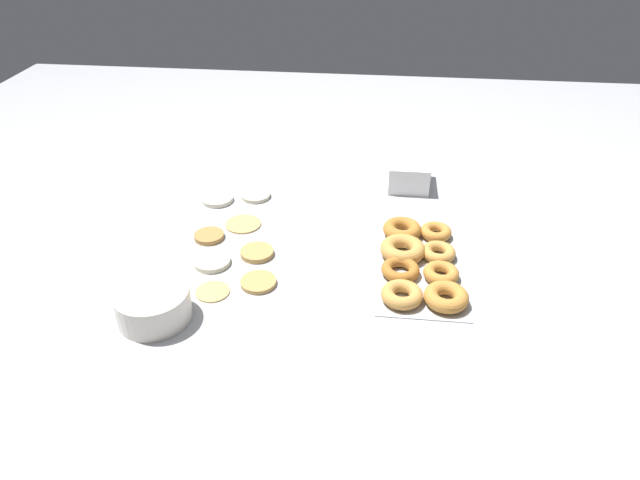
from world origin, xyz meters
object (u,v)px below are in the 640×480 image
object	(u,v)px
pancake_1	(243,223)
pancake_6	(257,253)
pancake_2	(259,282)
pancake_5	(209,236)
pancake_0	(212,262)
donut_tray	(418,262)
pancake_7	(217,199)
container_stack	(409,173)
batter_bowl	(153,305)
pancake_3	(212,291)
pancake_4	(256,195)

from	to	relation	value
pancake_1	pancake_6	bearing A→B (deg)	-154.04
pancake_2	pancake_5	world-z (taller)	pancake_5
pancake_0	donut_tray	distance (m)	0.52
pancake_7	container_stack	bearing A→B (deg)	-73.72
pancake_1	pancake_5	world-z (taller)	pancake_5
pancake_5	batter_bowl	bearing A→B (deg)	174.88
pancake_3	pancake_6	world-z (taller)	pancake_6
pancake_4	batter_bowl	size ratio (longest dim) A/B	0.54
pancake_5	container_stack	size ratio (longest dim) A/B	0.54
pancake_5	pancake_7	size ratio (longest dim) A/B	0.85
pancake_4	donut_tray	distance (m)	0.57
pancake_7	donut_tray	xyz separation A→B (m)	(-0.28, -0.59, 0.01)
pancake_2	pancake_4	bearing A→B (deg)	12.92
pancake_0	donut_tray	xyz separation A→B (m)	(0.04, -0.52, 0.01)
pancake_1	donut_tray	distance (m)	0.50
pancake_6	pancake_4	bearing A→B (deg)	12.45
pancake_2	pancake_0	bearing A→B (deg)	62.73
pancake_4	container_stack	size ratio (longest dim) A/B	0.60
pancake_7	pancake_4	bearing A→B (deg)	-71.43
pancake_4	pancake_5	distance (m)	0.25
pancake_5	container_stack	bearing A→B (deg)	-55.75
pancake_5	pancake_7	distance (m)	0.20
pancake_2	donut_tray	world-z (taller)	donut_tray
pancake_7	pancake_0	bearing A→B (deg)	-167.35
batter_bowl	pancake_2	bearing A→B (deg)	-54.52
pancake_0	pancake_4	world-z (taller)	pancake_0
pancake_7	donut_tray	world-z (taller)	donut_tray
pancake_4	pancake_5	xyz separation A→B (m)	(-0.24, 0.08, 0.00)
pancake_1	container_stack	world-z (taller)	container_stack
pancake_2	pancake_7	bearing A→B (deg)	28.04
donut_tray	pancake_3	bearing A→B (deg)	107.66
donut_tray	batter_bowl	xyz separation A→B (m)	(-0.26, 0.59, 0.02)
container_stack	pancake_1	bearing A→B (deg)	122.23
pancake_6	donut_tray	bearing A→B (deg)	-91.45
pancake_4	donut_tray	size ratio (longest dim) A/B	0.22
pancake_2	pancake_3	bearing A→B (deg)	112.71
pancake_0	pancake_3	distance (m)	0.12
pancake_0	pancake_6	distance (m)	0.12
pancake_2	pancake_6	world-z (taller)	pancake_6
pancake_1	pancake_6	xyz separation A→B (m)	(-0.14, -0.07, 0.00)
batter_bowl	container_stack	world-z (taller)	container_stack
pancake_7	pancake_2	bearing A→B (deg)	-151.96
pancake_7	donut_tray	bearing A→B (deg)	-115.20
pancake_3	batter_bowl	world-z (taller)	batter_bowl
pancake_1	container_stack	distance (m)	0.55
donut_tray	pancake_0	bearing A→B (deg)	94.58
pancake_1	donut_tray	size ratio (longest dim) A/B	0.25
pancake_1	pancake_0	bearing A→B (deg)	169.39
pancake_3	batter_bowl	distance (m)	0.15
pancake_0	pancake_6	bearing A→B (deg)	-63.64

